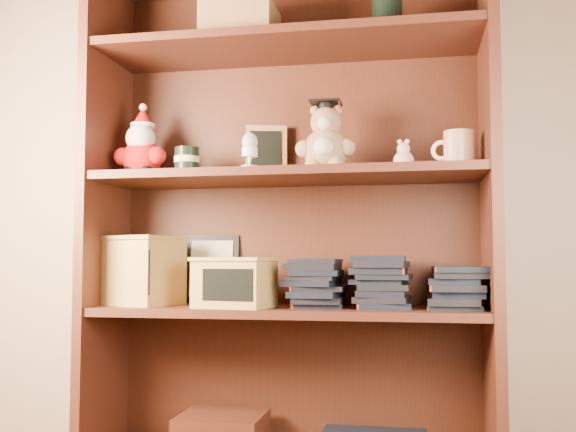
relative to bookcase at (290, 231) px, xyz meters
name	(u,v)px	position (x,y,z in m)	size (l,w,h in m)	color
bookcase	(290,231)	(0.00, 0.00, 0.00)	(1.20, 0.35, 1.60)	#4B2215
shelf_lower	(288,311)	(0.00, -0.05, -0.24)	(1.14, 0.33, 0.02)	#4B2215
shelf_upper	(288,177)	(0.00, -0.05, 0.16)	(1.14, 0.33, 0.02)	#4B2215
santa_plush	(142,149)	(-0.46, -0.06, 0.26)	(0.17, 0.12, 0.24)	#A50F0F
teachers_tin	(187,161)	(-0.32, -0.05, 0.22)	(0.08, 0.08, 0.09)	black
chalkboard_plaque	(266,153)	(-0.09, 0.06, 0.25)	(0.13, 0.09, 0.17)	#9E7547
egg_cup	(250,150)	(-0.10, -0.13, 0.23)	(0.05, 0.05, 0.11)	white
grad_teddy_bear	(326,144)	(0.12, -0.06, 0.25)	(0.18, 0.15, 0.22)	#A88058
pink_figurine	(404,158)	(0.35, -0.05, 0.21)	(0.06, 0.06, 0.09)	beige
teacher_mug	(458,150)	(0.50, -0.05, 0.23)	(0.12, 0.09, 0.11)	silver
certificate_frame	(212,269)	(-0.28, 0.09, -0.12)	(0.18, 0.05, 0.22)	black
treats_box	(145,270)	(-0.45, -0.05, -0.12)	(0.25, 0.25, 0.21)	tan
pencils_box	(234,282)	(-0.14, -0.12, -0.15)	(0.25, 0.20, 0.15)	tan
book_stack_left	(316,283)	(0.09, -0.05, -0.16)	(0.14, 0.20, 0.14)	black
book_stack_mid	(381,283)	(0.28, -0.05, -0.16)	(0.14, 0.20, 0.14)	black
book_stack_right	(456,289)	(0.49, -0.05, -0.17)	(0.14, 0.20, 0.11)	black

